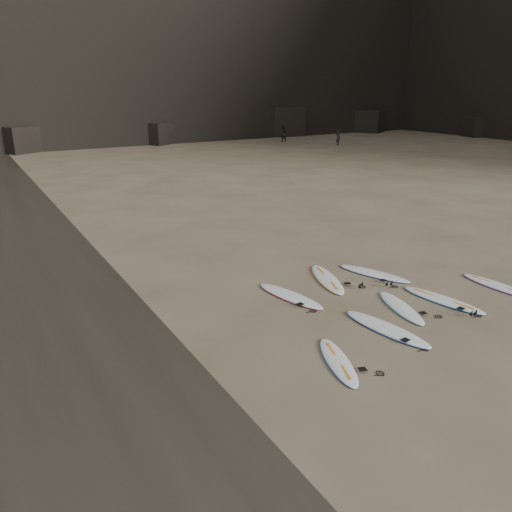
{
  "coord_description": "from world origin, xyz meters",
  "views": [
    {
      "loc": [
        -11.16,
        -9.19,
        6.31
      ],
      "look_at": [
        -4.08,
        2.77,
        1.5
      ],
      "focal_mm": 35.0,
      "sensor_mm": 36.0,
      "label": 1
    }
  ],
  "objects": [
    {
      "name": "surfboard_7",
      "position": [
        0.66,
        2.68,
        0.05
      ],
      "size": [
        1.5,
        2.72,
        0.1
      ],
      "primitive_type": "ellipsoid",
      "rotation": [
        0.0,
        0.0,
        0.35
      ],
      "color": "white",
      "rests_on": "ground"
    },
    {
      "name": "surfboard_4",
      "position": [
        3.38,
        -0.23,
        0.05
      ],
      "size": [
        0.68,
        2.6,
        0.09
      ],
      "primitive_type": "ellipsoid",
      "rotation": [
        0.0,
        0.0,
        0.02
      ],
      "color": "white",
      "rests_on": "ground"
    },
    {
      "name": "surfboard_2",
      "position": [
        -0.6,
        0.2,
        0.04
      ],
      "size": [
        1.27,
        2.49,
        0.09
      ],
      "primitive_type": "ellipsoid",
      "rotation": [
        0.0,
        0.0,
        -0.3
      ],
      "color": "white",
      "rests_on": "ground"
    },
    {
      "name": "surfboard_0",
      "position": [
        -4.16,
        -1.22,
        0.04
      ],
      "size": [
        1.32,
        2.34,
        0.08
      ],
      "primitive_type": "ellipsoid",
      "rotation": [
        0.0,
        0.0,
        -0.36
      ],
      "color": "white",
      "rests_on": "ground"
    },
    {
      "name": "surfboard_1",
      "position": [
        -1.96,
        -0.58,
        0.05
      ],
      "size": [
        1.02,
        2.84,
        0.1
      ],
      "primitive_type": "ellipsoid",
      "rotation": [
        0.0,
        0.0,
        0.13
      ],
      "color": "white",
      "rests_on": "ground"
    },
    {
      "name": "surfboard_6",
      "position": [
        -1.07,
        3.11,
        0.05
      ],
      "size": [
        1.55,
        2.82,
        0.1
      ],
      "primitive_type": "ellipsoid",
      "rotation": [
        0.0,
        0.0,
        -0.34
      ],
      "color": "white",
      "rests_on": "ground"
    },
    {
      "name": "person_b",
      "position": [
        21.21,
        39.47,
        0.91
      ],
      "size": [
        0.98,
        0.82,
        1.83
      ],
      "primitive_type": "imported",
      "rotation": [
        0.0,
        0.0,
        2.99
      ],
      "color": "black",
      "rests_on": "ground"
    },
    {
      "name": "surfboard_5",
      "position": [
        -2.95,
        2.56,
        0.05
      ],
      "size": [
        1.16,
        2.72,
        0.1
      ],
      "primitive_type": "ellipsoid",
      "rotation": [
        0.0,
        0.0,
        0.2
      ],
      "color": "white",
      "rests_on": "ground"
    },
    {
      "name": "surfboard_3",
      "position": [
        0.91,
        -0.07,
        0.05
      ],
      "size": [
        1.08,
        2.77,
        0.1
      ],
      "primitive_type": "ellipsoid",
      "rotation": [
        0.0,
        0.0,
        0.17
      ],
      "color": "white",
      "rests_on": "ground"
    },
    {
      "name": "ground",
      "position": [
        0.0,
        0.0,
        0.0
      ],
      "size": [
        240.0,
        240.0,
        0.0
      ],
      "primitive_type": "plane",
      "color": "#897559",
      "rests_on": "ground"
    },
    {
      "name": "person_a",
      "position": [
        24.64,
        33.76,
        0.78
      ],
      "size": [
        0.37,
        0.57,
        1.55
      ],
      "primitive_type": "imported",
      "rotation": [
        0.0,
        0.0,
        1.57
      ],
      "color": "black",
      "rests_on": "ground"
    }
  ]
}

